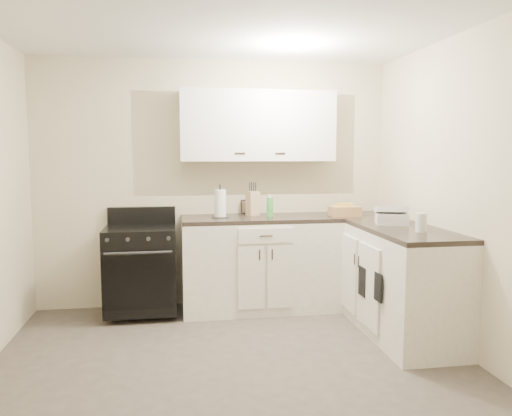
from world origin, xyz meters
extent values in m
plane|color=#473F38|center=(0.00, 0.00, 0.00)|extent=(3.60, 3.60, 0.00)
plane|color=white|center=(0.00, 0.00, 2.50)|extent=(3.60, 3.60, 0.00)
plane|color=beige|center=(0.00, 1.80, 1.25)|extent=(3.60, 0.00, 3.60)
plane|color=beige|center=(1.80, 0.00, 1.25)|extent=(0.00, 3.60, 3.60)
plane|color=beige|center=(0.00, -1.80, 1.25)|extent=(3.60, 0.00, 3.60)
cube|color=white|center=(0.43, 1.50, 0.45)|extent=(1.55, 0.60, 0.90)
cube|color=white|center=(1.50, 0.85, 0.45)|extent=(0.60, 1.90, 0.90)
cube|color=black|center=(0.43, 1.50, 0.92)|extent=(1.55, 0.60, 0.04)
cube|color=black|center=(1.50, 0.85, 0.92)|extent=(0.60, 1.90, 0.04)
cube|color=white|center=(0.43, 1.65, 1.84)|extent=(1.55, 0.30, 0.70)
cube|color=black|center=(-0.74, 1.48, 0.46)|extent=(0.67, 0.57, 0.81)
cube|color=#D1B080|center=(0.37, 1.63, 1.06)|extent=(0.14, 0.14, 0.25)
cylinder|color=white|center=(0.03, 1.51, 1.08)|extent=(0.11, 0.11, 0.27)
cylinder|color=green|center=(0.52, 1.47, 1.04)|extent=(0.08, 0.08, 0.19)
cube|color=black|center=(0.32, 1.75, 1.01)|extent=(0.12, 0.05, 0.15)
cube|color=#A87B4F|center=(1.27, 1.42, 0.99)|extent=(0.30, 0.20, 0.10)
cube|color=silver|center=(1.49, 0.80, 0.99)|extent=(0.33, 0.32, 0.10)
cylinder|color=silver|center=(1.53, 0.33, 1.02)|extent=(0.11, 0.11, 0.15)
cube|color=black|center=(1.18, 0.32, 0.51)|extent=(0.02, 0.13, 0.23)
cube|color=black|center=(1.18, 0.66, 0.47)|extent=(0.02, 0.15, 0.25)
camera|label=1|loc=(-0.41, -3.35, 1.57)|focal=35.00mm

